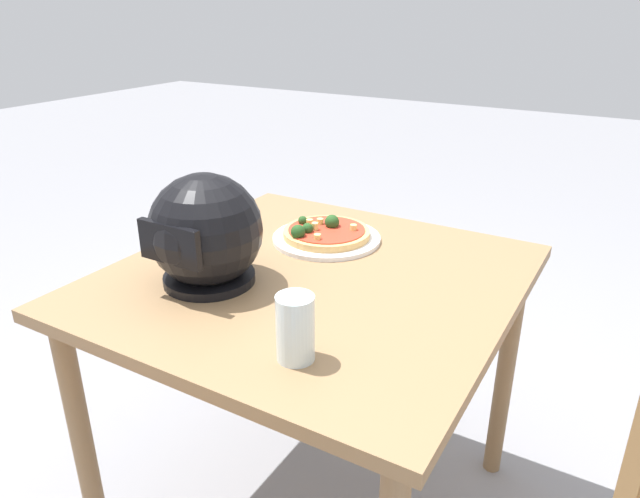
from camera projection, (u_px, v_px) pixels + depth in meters
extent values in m
cube|color=olive|center=(313.00, 280.00, 1.39)|extent=(0.91, 0.94, 0.03)
cylinder|color=olive|center=(505.00, 372.00, 1.67)|extent=(0.05, 0.05, 0.70)
cylinder|color=olive|center=(276.00, 305.00, 2.04)|extent=(0.05, 0.05, 0.70)
cylinder|color=olive|center=(83.00, 446.00, 1.39)|extent=(0.05, 0.05, 0.70)
cylinder|color=white|center=(327.00, 238.00, 1.58)|extent=(0.29, 0.29, 0.01)
cylinder|color=tan|center=(327.00, 233.00, 1.57)|extent=(0.23, 0.23, 0.02)
cylinder|color=red|center=(327.00, 229.00, 1.57)|extent=(0.21, 0.21, 0.00)
sphere|color=#234C1E|center=(307.00, 229.00, 1.54)|extent=(0.03, 0.03, 0.03)
sphere|color=#234C1E|center=(298.00, 232.00, 1.51)|extent=(0.04, 0.04, 0.04)
sphere|color=#234C1E|center=(332.00, 222.00, 1.58)|extent=(0.04, 0.04, 0.04)
sphere|color=#234C1E|center=(303.00, 221.00, 1.60)|extent=(0.03, 0.03, 0.03)
cylinder|color=#E0D172|center=(320.00, 221.00, 1.60)|extent=(0.02, 0.02, 0.01)
cylinder|color=#E0D172|center=(353.00, 227.00, 1.56)|extent=(0.02, 0.02, 0.01)
cylinder|color=#E0D172|center=(315.00, 226.00, 1.56)|extent=(0.02, 0.02, 0.02)
cylinder|color=#E0D172|center=(317.00, 237.00, 1.50)|extent=(0.02, 0.02, 0.01)
cylinder|color=#E0D172|center=(310.00, 222.00, 1.60)|extent=(0.02, 0.02, 0.01)
sphere|color=black|center=(206.00, 230.00, 1.30)|extent=(0.26, 0.26, 0.26)
cylinder|color=black|center=(210.00, 278.00, 1.34)|extent=(0.21, 0.21, 0.02)
cube|color=black|center=(169.00, 244.00, 1.20)|extent=(0.16, 0.02, 0.09)
cylinder|color=silver|center=(295.00, 328.00, 1.03)|extent=(0.07, 0.07, 0.13)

